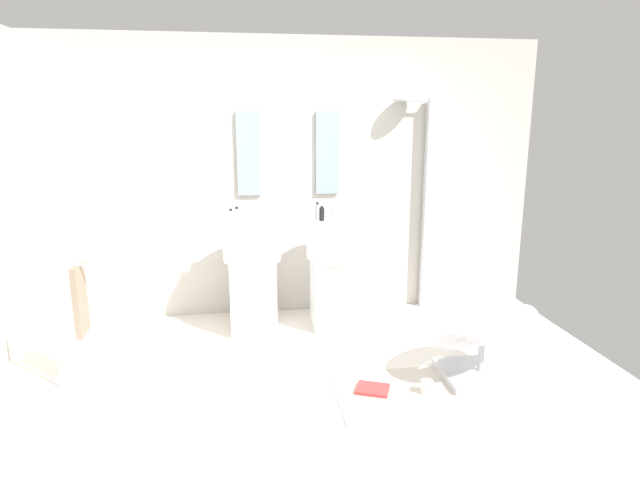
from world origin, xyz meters
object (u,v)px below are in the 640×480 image
(shower_column, at_px, (429,201))
(soap_bottle_black, at_px, (322,214))
(soap_bottle_white, at_px, (231,218))
(coffee_mug, at_px, (427,387))
(soap_bottle_grey, at_px, (317,212))
(lounge_chair, at_px, (483,333))
(pedestal_sink_right, at_px, (335,269))
(towel_rack, at_px, (76,303))
(magazine_red, at_px, (373,389))
(soap_bottle_clear, at_px, (237,216))
(pedestal_sink_left, at_px, (253,273))

(shower_column, distance_m, soap_bottle_black, 1.14)
(soap_bottle_white, bearing_deg, coffee_mug, -45.01)
(shower_column, bearing_deg, soap_bottle_grey, -166.17)
(soap_bottle_grey, bearing_deg, lounge_chair, -50.75)
(pedestal_sink_right, bearing_deg, towel_rack, -155.42)
(soap_bottle_white, bearing_deg, soap_bottle_grey, 8.40)
(soap_bottle_black, bearing_deg, magazine_red, -83.18)
(lounge_chair, distance_m, towel_rack, 2.87)
(soap_bottle_white, height_order, soap_bottle_black, soap_bottle_white)
(shower_column, bearing_deg, soap_bottle_clear, -169.86)
(soap_bottle_grey, bearing_deg, soap_bottle_clear, -175.95)
(coffee_mug, xyz_separation_m, soap_bottle_black, (-0.53, 1.44, 0.97))
(pedestal_sink_left, height_order, soap_bottle_white, soap_bottle_white)
(coffee_mug, bearing_deg, soap_bottle_clear, 132.61)
(pedestal_sink_left, bearing_deg, soap_bottle_clear, 157.26)
(pedestal_sink_right, height_order, shower_column, shower_column)
(soap_bottle_white, bearing_deg, lounge_chair, -32.66)
(lounge_chair, height_order, coffee_mug, lounge_chair)
(towel_rack, bearing_deg, soap_bottle_grey, 28.76)
(shower_column, bearing_deg, lounge_chair, -94.16)
(pedestal_sink_right, xyz_separation_m, towel_rack, (-1.95, -0.89, 0.09))
(towel_rack, height_order, soap_bottle_white, soap_bottle_white)
(coffee_mug, bearing_deg, lounge_chair, 20.93)
(pedestal_sink_left, bearing_deg, soap_bottle_white, -175.98)
(coffee_mug, height_order, soap_bottle_white, soap_bottle_white)
(lounge_chair, relative_size, magazine_red, 4.75)
(lounge_chair, bearing_deg, towel_rack, 174.61)
(towel_rack, height_order, soap_bottle_black, soap_bottle_black)
(soap_bottle_black, bearing_deg, soap_bottle_clear, -176.39)
(pedestal_sink_left, distance_m, magazine_red, 1.57)
(lounge_chair, distance_m, soap_bottle_black, 1.74)
(towel_rack, xyz_separation_m, soap_bottle_clear, (1.10, 0.94, 0.41))
(pedestal_sink_right, height_order, soap_bottle_white, soap_bottle_white)
(pedestal_sink_right, relative_size, shower_column, 0.52)
(pedestal_sink_right, bearing_deg, coffee_mug, -72.46)
(coffee_mug, bearing_deg, shower_column, 71.43)
(soap_bottle_clear, distance_m, soap_bottle_grey, 0.72)
(pedestal_sink_right, height_order, towel_rack, pedestal_sink_right)
(pedestal_sink_right, bearing_deg, lounge_chair, -52.55)
(lounge_chair, relative_size, soap_bottle_black, 7.83)
(pedestal_sink_right, xyz_separation_m, coffee_mug, (0.42, -1.34, -0.48))
(shower_column, height_order, soap_bottle_white, shower_column)
(soap_bottle_black, bearing_deg, soap_bottle_white, -172.22)
(towel_rack, bearing_deg, magazine_red, -10.17)
(magazine_red, bearing_deg, soap_bottle_grey, 120.65)
(pedestal_sink_left, xyz_separation_m, coffee_mug, (1.16, -1.34, -0.48))
(lounge_chair, bearing_deg, soap_bottle_grey, 129.25)
(shower_column, bearing_deg, magazine_red, -119.92)
(coffee_mug, relative_size, soap_bottle_grey, 0.55)
(shower_column, xyz_separation_m, magazine_red, (-0.94, -1.64, -1.06))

